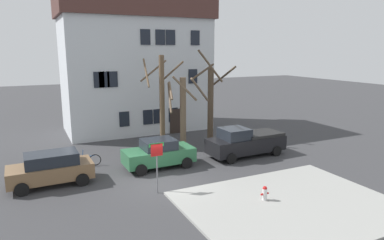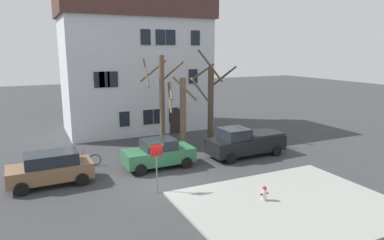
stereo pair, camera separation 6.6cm
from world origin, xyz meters
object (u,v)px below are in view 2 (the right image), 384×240
(tree_bare_mid, at_px, (183,110))
(street_sign_pole, at_px, (156,158))
(building_main, at_px, (136,60))
(car_green_sedan, at_px, (159,153))
(car_brown_wagon, at_px, (51,168))
(bicycle_leaning, at_px, (87,160))
(tree_bare_far, at_px, (211,100))
(tree_bare_near, at_px, (162,100))
(pickup_truck_black, at_px, (245,142))
(fire_hydrant, at_px, (264,193))

(tree_bare_mid, height_order, street_sign_pole, tree_bare_mid)
(building_main, relative_size, car_green_sedan, 3.00)
(tree_bare_mid, distance_m, street_sign_pole, 7.66)
(car_brown_wagon, relative_size, bicycle_leaning, 2.53)
(tree_bare_mid, xyz_separation_m, tree_bare_far, (2.95, 1.35, 0.33))
(tree_bare_near, height_order, pickup_truck_black, tree_bare_near)
(building_main, relative_size, bicycle_leaning, 7.54)
(tree_bare_mid, bearing_deg, bicycle_leaning, -175.74)
(tree_bare_near, bearing_deg, tree_bare_mid, -32.95)
(tree_bare_near, xyz_separation_m, car_green_sedan, (-1.55, -3.50, -2.74))
(car_brown_wagon, xyz_separation_m, fire_hydrant, (8.81, -6.67, -0.43))
(bicycle_leaning, bearing_deg, tree_bare_near, 13.61)
(bicycle_leaning, bearing_deg, car_green_sedan, -28.96)
(street_sign_pole, bearing_deg, building_main, 76.78)
(tree_bare_mid, relative_size, car_brown_wagon, 1.25)
(street_sign_pole, bearing_deg, car_brown_wagon, 143.46)
(fire_hydrant, bearing_deg, bicycle_leaning, 126.48)
(tree_bare_far, relative_size, street_sign_pole, 2.75)
(tree_bare_far, bearing_deg, tree_bare_near, -172.96)
(tree_bare_near, xyz_separation_m, bicycle_leaning, (-5.48, -1.33, -3.25))
(tree_bare_far, height_order, car_brown_wagon, tree_bare_far)
(tree_bare_mid, relative_size, pickup_truck_black, 0.99)
(tree_bare_far, height_order, pickup_truck_black, tree_bare_far)
(tree_bare_far, distance_m, pickup_truck_black, 4.92)
(tree_bare_near, distance_m, tree_bare_mid, 1.68)
(tree_bare_near, relative_size, car_green_sedan, 1.58)
(pickup_truck_black, relative_size, bicycle_leaning, 3.20)
(tree_bare_mid, bearing_deg, tree_bare_far, 24.52)
(car_brown_wagon, distance_m, street_sign_pole, 5.88)
(fire_hydrant, distance_m, street_sign_pole, 5.40)
(pickup_truck_black, height_order, street_sign_pole, street_sign_pole)
(tree_bare_near, xyz_separation_m, fire_hydrant, (1.17, -10.32, -3.14))
(building_main, height_order, car_brown_wagon, building_main)
(building_main, xyz_separation_m, fire_hydrant, (0.74, -17.69, -5.62))
(tree_bare_far, bearing_deg, tree_bare_mid, -155.48)
(pickup_truck_black, bearing_deg, tree_bare_mid, 136.93)
(street_sign_pole, distance_m, bicycle_leaning, 6.47)
(car_brown_wagon, distance_m, car_green_sedan, 6.09)
(bicycle_leaning, bearing_deg, fire_hydrant, -53.52)
(building_main, bearing_deg, car_green_sedan, -100.36)
(tree_bare_near, xyz_separation_m, pickup_truck_black, (4.50, -3.84, -2.65))
(street_sign_pole, bearing_deg, bicycle_leaning, 113.46)
(car_brown_wagon, relative_size, street_sign_pole, 1.66)
(pickup_truck_black, distance_m, street_sign_pole, 8.20)
(building_main, height_order, fire_hydrant, building_main)
(pickup_truck_black, distance_m, fire_hydrant, 7.30)
(building_main, bearing_deg, tree_bare_near, -93.36)
(car_brown_wagon, xyz_separation_m, car_green_sedan, (6.08, 0.16, -0.03))
(bicycle_leaning, bearing_deg, car_brown_wagon, -132.78)
(tree_bare_near, relative_size, bicycle_leaning, 3.96)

